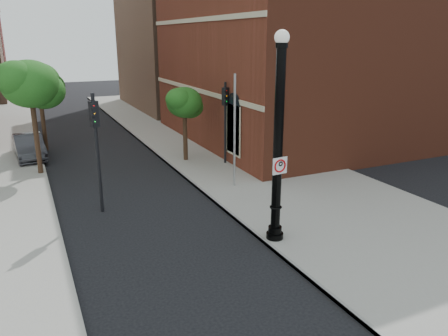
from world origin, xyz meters
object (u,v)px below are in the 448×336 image
lamppost (278,151)px  traffic_signal_left (96,134)px  no_parking_sign (280,166)px  traffic_signal_right (225,110)px  parked_car (29,147)px

lamppost → traffic_signal_left: (-4.77, 5.10, -0.02)m
no_parking_sign → traffic_signal_right: bearing=70.9°
lamppost → parked_car: lamppost is taller
no_parking_sign → traffic_signal_right: (2.37, 9.12, 0.26)m
lamppost → parked_car: bearing=115.7°
parked_car → traffic_signal_left: size_ratio=0.90×
parked_car → traffic_signal_right: bearing=-35.5°
parked_car → traffic_signal_left: 10.16m
no_parking_sign → parked_car: 16.57m
no_parking_sign → traffic_signal_right: traffic_signal_right is taller
traffic_signal_right → parked_car: bearing=129.4°
traffic_signal_right → traffic_signal_left: bearing=-170.8°
traffic_signal_right → lamppost: bearing=-123.9°
no_parking_sign → lamppost: bearing=81.4°
traffic_signal_right → no_parking_sign: bearing=-123.7°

